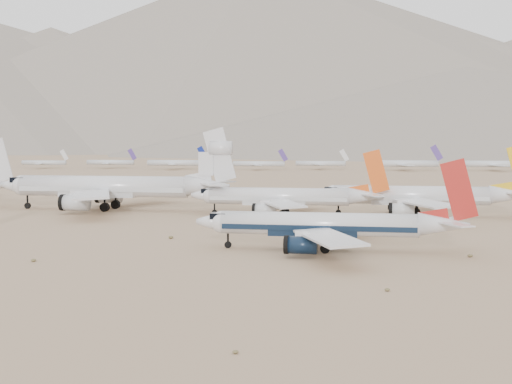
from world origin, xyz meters
TOP-DOWN VIEW (x-y plane):
  - ground at (0.00, 0.00)m, footprint 7000.00×7000.00m
  - main_airliner at (1.28, 4.46)m, footprint 45.88×44.81m
  - row2_gold_tail at (19.58, 64.37)m, footprint 51.69×50.55m
  - row2_orange_tail at (-13.57, 59.82)m, footprint 47.67×46.64m
  - row2_white_trijet at (-61.63, 66.54)m, footprint 64.09×62.63m
  - distant_storage_row at (12.40, 343.47)m, footprint 575.87×60.12m
  - mountain_range at (70.18, 1648.01)m, footprint 7354.00×3024.00m
  - desert_scrub at (-30.36, -24.48)m, footprint 206.06×121.67m

SIDE VIEW (x-z plane):
  - ground at x=0.00m, z-range 0.00..0.00m
  - desert_scrub at x=-30.36m, z-range -0.03..0.60m
  - distant_storage_row at x=12.40m, z-range -2.83..11.46m
  - main_airliner at x=1.28m, z-range -3.64..12.55m
  - row2_orange_tail at x=-13.57m, z-range -3.73..13.27m
  - row2_gold_tail at x=19.58m, z-range -4.06..14.35m
  - row2_white_trijet at x=-61.63m, z-range -4.78..17.93m
  - mountain_range at x=70.18m, z-range -44.68..425.32m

